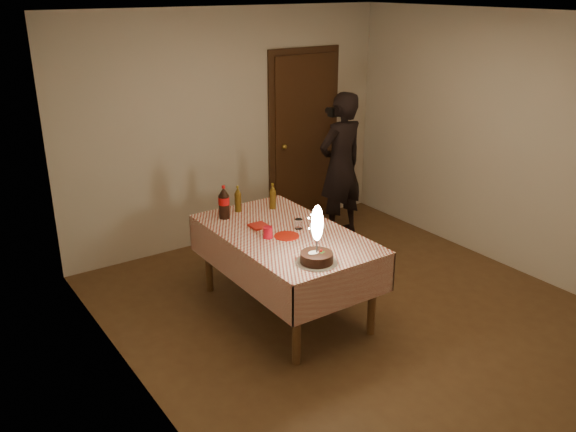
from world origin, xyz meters
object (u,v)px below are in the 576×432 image
Objects in this scene: dining_table at (285,243)px; photographer at (341,165)px; cola_bottle at (224,202)px; red_plate at (287,236)px; birthday_cake at (317,248)px; amber_bottle_left at (238,200)px; amber_bottle_right at (273,197)px; clear_cup at (299,224)px; red_cup at (268,232)px.

dining_table is 1.94m from photographer.
red_plate is at bearing -71.31° from cola_bottle.
birthday_cake is 2.18× the size of red_plate.
photographer reaches higher than amber_bottle_left.
amber_bottle_left is 1.00× the size of amber_bottle_right.
red_plate is 0.78m from amber_bottle_left.
clear_cup is at bearing -99.23° from amber_bottle_right.
birthday_cake is 5.32× the size of clear_cup.
red_plate is at bearing -87.17° from amber_bottle_left.
cola_bottle is (-0.42, 0.60, 0.11)m from clear_cup.
clear_cup is 0.28× the size of cola_bottle.
red_cup is (-0.15, 0.06, 0.05)m from red_plate.
cola_bottle is (-0.13, 1.26, 0.03)m from birthday_cake.
photographer is (1.31, 0.58, -0.04)m from amber_bottle_right.
red_plate is 2.01m from photographer.
clear_cup is 1.81m from photographer.
photographer is at bearing 37.81° from red_plate.
birthday_cake is at bearing -100.26° from red_plate.
red_plate is 2.20× the size of red_cup.
birthday_cake is at bearing -101.94° from dining_table.
clear_cup is at bearing -71.86° from amber_bottle_left.
birthday_cake is 1.88× the size of amber_bottle_right.
red_cup reaches higher than red_plate.
red_plate is (0.10, 0.57, -0.12)m from birthday_cake.
clear_cup is at bearing 1.92° from dining_table.
red_plate is 0.13× the size of photographer.
amber_bottle_right reaches higher than red_cup.
photographer reaches higher than red_plate.
photographer is (1.69, 1.80, -0.05)m from birthday_cake.
cola_bottle is 1.25× the size of amber_bottle_left.
dining_table is 7.82× the size of red_plate.
photographer is at bearing 33.88° from red_cup.
birthday_cake is at bearing -84.07° from cola_bottle.
birthday_cake reaches higher than dining_table.
red_plate is at bearing -22.86° from red_cup.
birthday_cake is at bearing -133.22° from photographer.
red_plate is 0.69× the size of cola_bottle.
red_plate is 0.86× the size of amber_bottle_right.
dining_table is 3.59× the size of birthday_cake.
photographer is at bearing 16.61° from cola_bottle.
birthday_cake is 0.64m from red_cup.
red_plate is at bearing -112.98° from dining_table.
red_plate is at bearing -113.15° from amber_bottle_right.
amber_bottle_right is (0.09, 0.56, 0.07)m from clear_cup.
dining_table is 6.75× the size of amber_bottle_left.
amber_bottle_right is (0.43, 0.59, 0.07)m from red_cup.
amber_bottle_left reaches higher than clear_cup.
amber_bottle_left is at bearing 92.83° from red_plate.
cola_bottle is 0.21m from amber_bottle_left.
dining_table is 19.11× the size of clear_cup.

